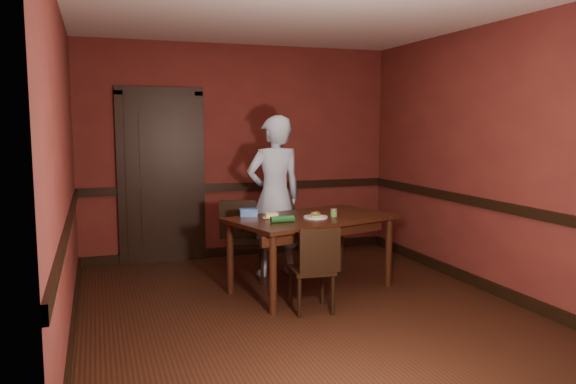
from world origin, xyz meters
TOP-DOWN VIEW (x-y plane):
  - floor at (0.00, 0.00)m, footprint 4.00×4.50m
  - ceiling at (0.00, 0.00)m, footprint 4.00×4.50m
  - wall_back at (0.00, 2.25)m, footprint 4.00×0.02m
  - wall_front at (0.00, -2.25)m, footprint 4.00×0.02m
  - wall_left at (-2.00, 0.00)m, footprint 0.02×4.50m
  - wall_right at (2.00, 0.00)m, footprint 0.02×4.50m
  - dado_back at (0.00, 2.23)m, footprint 4.00×0.03m
  - dado_left at (-1.99, 0.00)m, footprint 0.03×4.50m
  - dado_right at (1.99, 0.00)m, footprint 0.03×4.50m
  - baseboard_back at (0.00, 2.23)m, footprint 4.00×0.03m
  - baseboard_left at (-1.99, 0.00)m, footprint 0.03×4.50m
  - baseboard_right at (1.99, 0.00)m, footprint 0.03×4.50m
  - door at (-1.00, 2.22)m, footprint 1.05×0.07m
  - dining_table at (0.31, 0.51)m, footprint 1.84×1.36m
  - chair_far at (-0.24, 1.07)m, footprint 0.49×0.49m
  - chair_near at (0.07, -0.11)m, footprint 0.40×0.40m
  - person at (0.13, 1.20)m, footprint 0.70×0.50m
  - sandwich_plate at (0.31, 0.41)m, footprint 0.24×0.24m
  - sauce_jar at (0.52, 0.42)m, footprint 0.07×0.07m
  - cheese_saucer at (-0.11, 0.54)m, footprint 0.17×0.17m
  - food_tub at (-0.30, 0.73)m, footprint 0.20×0.15m
  - wrapped_veg at (-0.09, 0.27)m, footprint 0.23×0.06m

SIDE VIEW (x-z plane):
  - floor at x=0.00m, z-range -0.01..0.01m
  - baseboard_back at x=0.00m, z-range 0.00..0.12m
  - baseboard_left at x=-1.99m, z-range 0.00..0.12m
  - baseboard_right at x=1.99m, z-range 0.00..0.12m
  - dining_table at x=0.31m, z-range 0.00..0.77m
  - chair_near at x=0.07m, z-range 0.00..0.80m
  - chair_far at x=-0.24m, z-range 0.00..0.87m
  - sandwich_plate at x=0.31m, z-range 0.76..0.82m
  - cheese_saucer at x=-0.11m, z-range 0.76..0.82m
  - wrapped_veg at x=-0.09m, z-range 0.77..0.83m
  - food_tub at x=-0.30m, z-range 0.77..0.85m
  - sauce_jar at x=0.52m, z-range 0.77..0.85m
  - dado_back at x=0.00m, z-range 0.85..0.95m
  - dado_left at x=-1.99m, z-range 0.85..0.95m
  - dado_right at x=1.99m, z-range 0.85..0.95m
  - person at x=0.13m, z-range 0.00..1.80m
  - door at x=-1.00m, z-range -0.01..2.19m
  - wall_back at x=0.00m, z-range 0.00..2.70m
  - wall_front at x=0.00m, z-range 0.00..2.70m
  - wall_left at x=-2.00m, z-range 0.00..2.70m
  - wall_right at x=2.00m, z-range 0.00..2.70m
  - ceiling at x=0.00m, z-range 2.70..2.71m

